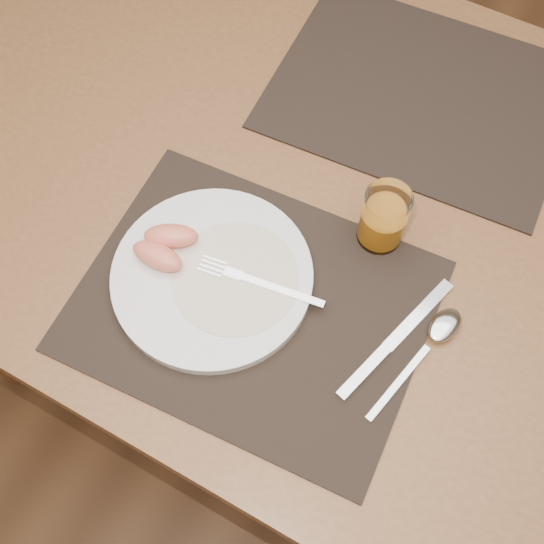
{
  "coord_description": "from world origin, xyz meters",
  "views": [
    {
      "loc": [
        0.18,
        -0.53,
        1.58
      ],
      "look_at": [
        -0.02,
        -0.17,
        0.77
      ],
      "focal_mm": 45.0,
      "sensor_mm": 36.0,
      "label": 1
    }
  ],
  "objects_px": {
    "fork": "(250,279)",
    "juice_glass": "(383,220)",
    "plate": "(212,276)",
    "placemat_near": "(252,305)",
    "knife": "(387,348)",
    "placemat_far": "(421,94)",
    "table": "(337,221)",
    "spoon": "(438,334)"
  },
  "relations": [
    {
      "from": "placemat_far",
      "to": "fork",
      "type": "bearing_deg",
      "value": -99.33
    },
    {
      "from": "fork",
      "to": "juice_glass",
      "type": "relative_size",
      "value": 1.84
    },
    {
      "from": "fork",
      "to": "juice_glass",
      "type": "bearing_deg",
      "value": 52.39
    },
    {
      "from": "plate",
      "to": "knife",
      "type": "distance_m",
      "value": 0.25
    },
    {
      "from": "placemat_far",
      "to": "juice_glass",
      "type": "relative_size",
      "value": 4.73
    },
    {
      "from": "placemat_near",
      "to": "fork",
      "type": "relative_size",
      "value": 2.57
    },
    {
      "from": "fork",
      "to": "table",
      "type": "bearing_deg",
      "value": 78.43
    },
    {
      "from": "fork",
      "to": "spoon",
      "type": "relative_size",
      "value": 0.92
    },
    {
      "from": "plate",
      "to": "spoon",
      "type": "distance_m",
      "value": 0.3
    },
    {
      "from": "fork",
      "to": "spoon",
      "type": "height_order",
      "value": "fork"
    },
    {
      "from": "juice_glass",
      "to": "knife",
      "type": "bearing_deg",
      "value": -61.68
    },
    {
      "from": "knife",
      "to": "juice_glass",
      "type": "distance_m",
      "value": 0.17
    },
    {
      "from": "placemat_far",
      "to": "plate",
      "type": "distance_m",
      "value": 0.45
    },
    {
      "from": "knife",
      "to": "table",
      "type": "bearing_deg",
      "value": 129.58
    },
    {
      "from": "placemat_near",
      "to": "placemat_far",
      "type": "distance_m",
      "value": 0.44
    },
    {
      "from": "fork",
      "to": "placemat_far",
      "type": "bearing_deg",
      "value": 80.67
    },
    {
      "from": "spoon",
      "to": "juice_glass",
      "type": "xyz_separation_m",
      "value": [
        -0.13,
        0.1,
        0.04
      ]
    },
    {
      "from": "table",
      "to": "fork",
      "type": "relative_size",
      "value": 7.99
    },
    {
      "from": "placemat_far",
      "to": "spoon",
      "type": "bearing_deg",
      "value": -63.69
    },
    {
      "from": "spoon",
      "to": "placemat_near",
      "type": "bearing_deg",
      "value": -161.31
    },
    {
      "from": "placemat_near",
      "to": "spoon",
      "type": "relative_size",
      "value": 2.35
    },
    {
      "from": "placemat_far",
      "to": "juice_glass",
      "type": "xyz_separation_m",
      "value": [
        0.05,
        -0.26,
        0.04
      ]
    },
    {
      "from": "fork",
      "to": "placemat_near",
      "type": "bearing_deg",
      "value": -54.8
    },
    {
      "from": "placemat_near",
      "to": "fork",
      "type": "distance_m",
      "value": 0.03
    },
    {
      "from": "plate",
      "to": "juice_glass",
      "type": "bearing_deg",
      "value": 45.46
    },
    {
      "from": "fork",
      "to": "knife",
      "type": "height_order",
      "value": "fork"
    },
    {
      "from": "spoon",
      "to": "placemat_far",
      "type": "bearing_deg",
      "value": 116.31
    },
    {
      "from": "placemat_far",
      "to": "fork",
      "type": "relative_size",
      "value": 2.57
    },
    {
      "from": "juice_glass",
      "to": "placemat_near",
      "type": "bearing_deg",
      "value": -119.97
    },
    {
      "from": "plate",
      "to": "fork",
      "type": "distance_m",
      "value": 0.05
    },
    {
      "from": "knife",
      "to": "juice_glass",
      "type": "xyz_separation_m",
      "value": [
        -0.08,
        0.15,
        0.04
      ]
    },
    {
      "from": "placemat_far",
      "to": "table",
      "type": "bearing_deg",
      "value": -97.3
    },
    {
      "from": "table",
      "to": "placemat_near",
      "type": "height_order",
      "value": "placemat_near"
    },
    {
      "from": "table",
      "to": "knife",
      "type": "xyz_separation_m",
      "value": [
        0.16,
        -0.19,
        0.09
      ]
    },
    {
      "from": "plate",
      "to": "juice_glass",
      "type": "height_order",
      "value": "juice_glass"
    },
    {
      "from": "knife",
      "to": "spoon",
      "type": "distance_m",
      "value": 0.07
    },
    {
      "from": "knife",
      "to": "juice_glass",
      "type": "relative_size",
      "value": 2.27
    },
    {
      "from": "placemat_near",
      "to": "knife",
      "type": "height_order",
      "value": "knife"
    },
    {
      "from": "placemat_near",
      "to": "juice_glass",
      "type": "height_order",
      "value": "juice_glass"
    },
    {
      "from": "plate",
      "to": "fork",
      "type": "relative_size",
      "value": 1.54
    },
    {
      "from": "placemat_far",
      "to": "plate",
      "type": "relative_size",
      "value": 1.67
    },
    {
      "from": "placemat_near",
      "to": "knife",
      "type": "xyz_separation_m",
      "value": [
        0.18,
        0.03,
        0.0
      ]
    }
  ]
}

